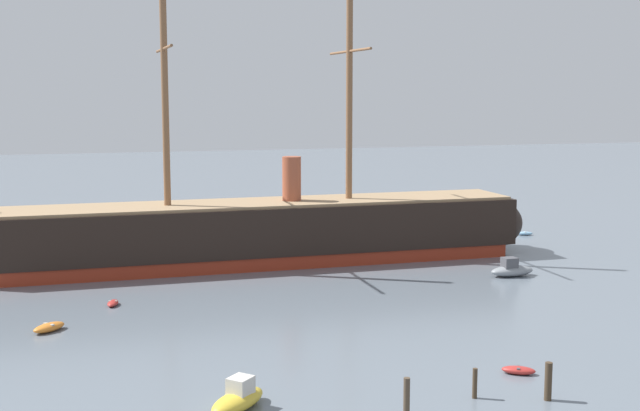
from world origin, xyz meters
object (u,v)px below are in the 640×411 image
(dinghy_alongside_bow, at_px, (113,303))
(mooring_piling_nearest, at_px, (475,383))
(dinghy_mid_left, at_px, (49,327))
(motorboat_foreground_left, at_px, (238,398))
(dinghy_foreground_right, at_px, (519,370))
(motorboat_alongside_stern, at_px, (512,270))
(dinghy_far_right, at_px, (525,233))
(tall_ship, at_px, (261,232))
(mooring_piling_right_pair, at_px, (407,397))
(mooring_piling_left_pair, at_px, (548,381))

(dinghy_alongside_bow, relative_size, mooring_piling_nearest, 1.14)
(dinghy_mid_left, bearing_deg, motorboat_foreground_left, -60.90)
(motorboat_foreground_left, xyz_separation_m, dinghy_foreground_right, (16.85, 0.85, -0.36))
(motorboat_alongside_stern, relative_size, dinghy_far_right, 2.15)
(tall_ship, relative_size, dinghy_alongside_bow, 31.80)
(motorboat_foreground_left, distance_m, mooring_piling_right_pair, 8.76)
(mooring_piling_nearest, xyz_separation_m, mooring_piling_right_pair, (-4.51, -1.36, 0.19))
(dinghy_foreground_right, height_order, dinghy_mid_left, dinghy_mid_left)
(dinghy_alongside_bow, xyz_separation_m, mooring_piling_nearest, (17.95, -25.75, 0.63))
(mooring_piling_right_pair, bearing_deg, tall_ship, 88.51)
(motorboat_foreground_left, bearing_deg, mooring_piling_left_pair, -11.66)
(motorboat_foreground_left, relative_size, mooring_piling_right_pair, 1.96)
(dinghy_mid_left, height_order, dinghy_alongside_bow, dinghy_mid_left)
(motorboat_alongside_stern, height_order, dinghy_far_right, motorboat_alongside_stern)
(mooring_piling_left_pair, bearing_deg, mooring_piling_nearest, 159.43)
(motorboat_foreground_left, xyz_separation_m, mooring_piling_right_pair, (8.08, -3.35, 0.43))
(motorboat_foreground_left, distance_m, dinghy_far_right, 60.21)
(tall_ship, bearing_deg, motorboat_foreground_left, -104.13)
(dinghy_far_right, relative_size, mooring_piling_nearest, 1.15)
(motorboat_alongside_stern, relative_size, mooring_piling_nearest, 2.46)
(mooring_piling_right_pair, bearing_deg, dinghy_alongside_bow, 116.36)
(mooring_piling_nearest, bearing_deg, dinghy_foreground_right, 33.66)
(dinghy_alongside_bow, height_order, mooring_piling_right_pair, mooring_piling_right_pair)
(dinghy_foreground_right, relative_size, dinghy_mid_left, 0.82)
(dinghy_alongside_bow, xyz_separation_m, mooring_piling_right_pair, (13.44, -27.11, 0.81))
(motorboat_foreground_left, relative_size, mooring_piling_nearest, 2.40)
(dinghy_alongside_bow, bearing_deg, motorboat_foreground_left, -77.31)
(tall_ship, distance_m, dinghy_foreground_right, 36.32)
(motorboat_foreground_left, distance_m, motorboat_alongside_stern, 38.35)
(dinghy_foreground_right, relative_size, motorboat_alongside_stern, 0.51)
(dinghy_mid_left, distance_m, mooring_piling_left_pair, 33.63)
(dinghy_foreground_right, distance_m, motorboat_alongside_stern, 26.84)
(dinghy_foreground_right, bearing_deg, mooring_piling_nearest, -146.34)
(dinghy_alongside_bow, xyz_separation_m, dinghy_far_right, (47.02, 19.70, 0.00))
(mooring_piling_right_pair, bearing_deg, mooring_piling_nearest, 16.80)
(mooring_piling_nearest, bearing_deg, dinghy_mid_left, 138.69)
(dinghy_far_right, height_order, mooring_piling_nearest, mooring_piling_nearest)
(mooring_piling_left_pair, bearing_deg, dinghy_alongside_bow, 128.53)
(dinghy_alongside_bow, bearing_deg, dinghy_far_right, 22.73)
(dinghy_mid_left, bearing_deg, mooring_piling_right_pair, -49.60)
(tall_ship, xyz_separation_m, mooring_piling_right_pair, (-1.03, -39.57, -2.10))
(tall_ship, bearing_deg, mooring_piling_right_pair, -91.49)
(mooring_piling_nearest, bearing_deg, dinghy_alongside_bow, 124.88)
(tall_ship, height_order, dinghy_alongside_bow, tall_ship)
(motorboat_alongside_stern, height_order, mooring_piling_right_pair, mooring_piling_right_pair)
(mooring_piling_left_pair, bearing_deg, motorboat_foreground_left, 168.34)
(tall_ship, height_order, dinghy_mid_left, tall_ship)
(dinghy_alongside_bow, bearing_deg, mooring_piling_right_pair, -63.64)
(mooring_piling_nearest, xyz_separation_m, mooring_piling_left_pair, (3.65, -1.37, 0.22))
(tall_ship, distance_m, dinghy_far_right, 33.47)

